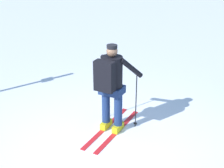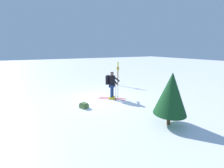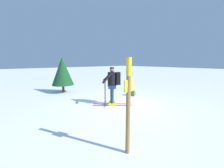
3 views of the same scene
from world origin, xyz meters
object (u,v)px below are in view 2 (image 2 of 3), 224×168
at_px(dropped_backpack, 84,106).
at_px(trail_marker, 118,72).
at_px(pine_tree, 171,94).
at_px(skier, 111,83).

height_order(dropped_backpack, trail_marker, trail_marker).
xyz_separation_m(dropped_backpack, pine_tree, (-2.52, 3.25, 1.18)).
bearing_deg(pine_tree, dropped_backpack, -52.22).
height_order(skier, pine_tree, pine_tree).
relative_size(dropped_backpack, trail_marker, 0.26).
distance_m(skier, trail_marker, 3.49).
height_order(skier, trail_marker, trail_marker).
xyz_separation_m(skier, trail_marker, (-2.05, -2.82, 0.20)).
bearing_deg(dropped_backpack, pine_tree, 127.78).
relative_size(dropped_backpack, pine_tree, 0.24).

